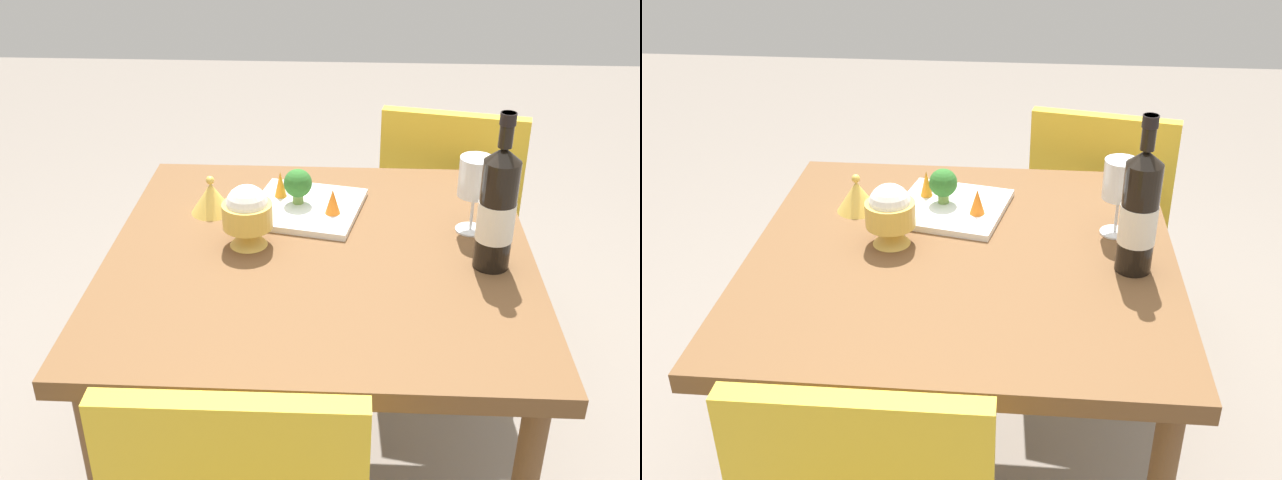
% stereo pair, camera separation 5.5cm
% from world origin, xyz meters
% --- Properties ---
extents(dining_table, '(0.92, 0.92, 0.73)m').
position_xyz_m(dining_table, '(0.00, 0.00, 0.64)').
color(dining_table, brown).
rests_on(dining_table, ground_plane).
extents(chair_near_window, '(0.47, 0.47, 0.85)m').
position_xyz_m(chair_near_window, '(-0.36, -0.63, 0.53)').
color(chair_near_window, gold).
rests_on(chair_near_window, ground_plane).
extents(wine_bottle, '(0.08, 0.08, 0.34)m').
position_xyz_m(wine_bottle, '(-0.36, 0.04, 0.86)').
color(wine_bottle, black).
rests_on(wine_bottle, dining_table).
extents(wine_glass, '(0.08, 0.08, 0.18)m').
position_xyz_m(wine_glass, '(-0.34, -0.12, 0.85)').
color(wine_glass, white).
rests_on(wine_glass, dining_table).
extents(rice_bowl, '(0.11, 0.11, 0.14)m').
position_xyz_m(rice_bowl, '(0.16, -0.03, 0.80)').
color(rice_bowl, gold).
rests_on(rice_bowl, dining_table).
extents(rice_bowl_lid, '(0.10, 0.10, 0.09)m').
position_xyz_m(rice_bowl_lid, '(0.27, -0.18, 0.76)').
color(rice_bowl_lid, gold).
rests_on(rice_bowl_lid, dining_table).
extents(serving_plate, '(0.30, 0.30, 0.02)m').
position_xyz_m(serving_plate, '(0.04, -0.20, 0.73)').
color(serving_plate, white).
rests_on(serving_plate, dining_table).
extents(broccoli_floret, '(0.07, 0.07, 0.09)m').
position_xyz_m(broccoli_floret, '(0.06, -0.21, 0.79)').
color(broccoli_floret, '#729E4C').
rests_on(broccoli_floret, serving_plate).
extents(carrot_garnish_left, '(0.04, 0.04, 0.06)m').
position_xyz_m(carrot_garnish_left, '(-0.02, -0.16, 0.77)').
color(carrot_garnish_left, orange).
rests_on(carrot_garnish_left, serving_plate).
extents(carrot_garnish_right, '(0.03, 0.03, 0.06)m').
position_xyz_m(carrot_garnish_right, '(0.11, -0.24, 0.77)').
color(carrot_garnish_right, orange).
rests_on(carrot_garnish_right, serving_plate).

